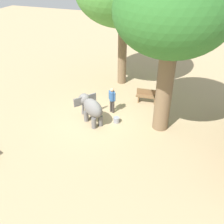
{
  "coord_description": "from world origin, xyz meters",
  "views": [
    {
      "loc": [
        11.65,
        5.17,
        8.32
      ],
      "look_at": [
        0.28,
        0.97,
        0.8
      ],
      "focal_mm": 41.23,
      "sensor_mm": 36.0,
      "label": 1
    }
  ],
  "objects_px": {
    "wooden_bench": "(147,96)",
    "shade_tree_secondary": "(174,12)",
    "feed_bucket": "(116,120)",
    "elephant": "(91,107)",
    "person_handler": "(112,98)"
  },
  "relations": [
    {
      "from": "wooden_bench",
      "to": "feed_bucket",
      "type": "distance_m",
      "value": 3.11
    },
    {
      "from": "person_handler",
      "to": "feed_bucket",
      "type": "distance_m",
      "value": 1.39
    },
    {
      "from": "person_handler",
      "to": "shade_tree_secondary",
      "type": "bearing_deg",
      "value": 100.79
    },
    {
      "from": "person_handler",
      "to": "shade_tree_secondary",
      "type": "xyz_separation_m",
      "value": [
        0.58,
        3.07,
        5.17
      ]
    },
    {
      "from": "shade_tree_secondary",
      "to": "person_handler",
      "type": "bearing_deg",
      "value": -100.61
    },
    {
      "from": "shade_tree_secondary",
      "to": "wooden_bench",
      "type": "distance_m",
      "value": 6.33
    },
    {
      "from": "shade_tree_secondary",
      "to": "feed_bucket",
      "type": "bearing_deg",
      "value": -80.96
    },
    {
      "from": "wooden_bench",
      "to": "feed_bucket",
      "type": "xyz_separation_m",
      "value": [
        2.9,
        -1.08,
        -0.31
      ]
    },
    {
      "from": "wooden_bench",
      "to": "person_handler",
      "type": "bearing_deg",
      "value": 43.06
    },
    {
      "from": "shade_tree_secondary",
      "to": "wooden_bench",
      "type": "relative_size",
      "value": 5.78
    },
    {
      "from": "shade_tree_secondary",
      "to": "elephant",
      "type": "bearing_deg",
      "value": -78.3
    },
    {
      "from": "wooden_bench",
      "to": "shade_tree_secondary",
      "type": "bearing_deg",
      "value": 112.97
    },
    {
      "from": "feed_bucket",
      "to": "shade_tree_secondary",
      "type": "bearing_deg",
      "value": 99.04
    },
    {
      "from": "shade_tree_secondary",
      "to": "feed_bucket",
      "type": "relative_size",
      "value": 23.01
    },
    {
      "from": "person_handler",
      "to": "shade_tree_secondary",
      "type": "distance_m",
      "value": 6.04
    }
  ]
}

